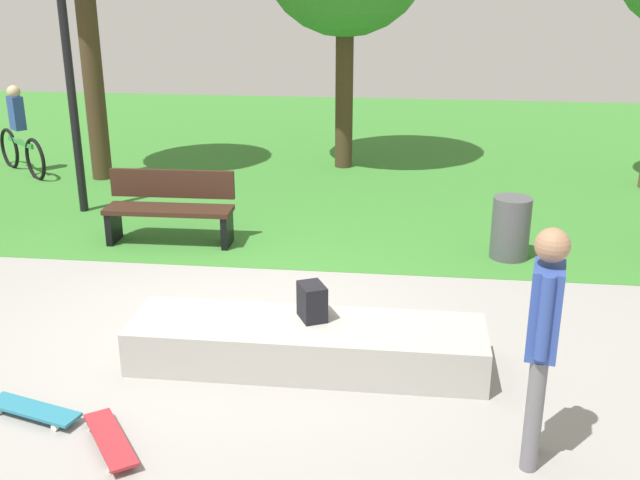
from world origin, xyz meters
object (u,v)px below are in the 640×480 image
at_px(skateboard_spare, 33,410).
at_px(park_bench_far_right, 170,206).
at_px(backpack_on_ledge, 312,302).
at_px(trash_bin, 511,228).
at_px(skateboard_by_ledge, 110,439).
at_px(concrete_ledge, 307,344).
at_px(lamp_post, 62,6).
at_px(cyclist_on_bicycle, 20,136).
at_px(skater_performing_trick, 543,330).

bearing_deg(skateboard_spare, park_bench_far_right, 92.07).
bearing_deg(backpack_on_ledge, trash_bin, 117.84).
distance_m(backpack_on_ledge, skateboard_by_ledge, 2.03).
xyz_separation_m(concrete_ledge, trash_bin, (2.06, 2.90, 0.18)).
xyz_separation_m(backpack_on_ledge, skateboard_spare, (-2.03, -1.19, -0.49)).
height_order(lamp_post, cyclist_on_bicycle, lamp_post).
bearing_deg(skater_performing_trick, concrete_ledge, 146.56).
bearing_deg(skateboard_spare, concrete_ledge, 28.20).
xyz_separation_m(park_bench_far_right, cyclist_on_bicycle, (-3.59, 3.09, 0.15)).
xyz_separation_m(trash_bin, cyclist_on_bicycle, (-7.80, 3.15, 0.26)).
xyz_separation_m(park_bench_far_right, trash_bin, (4.21, -0.06, -0.10)).
bearing_deg(concrete_ledge, park_bench_far_right, 125.93).
bearing_deg(cyclist_on_bicycle, skateboard_spare, -62.31).
xyz_separation_m(lamp_post, trash_bin, (5.88, -1.19, -2.46)).
bearing_deg(skateboard_spare, cyclist_on_bicycle, 117.69).
bearing_deg(skateboard_by_ledge, concrete_ledge, 47.64).
relative_size(backpack_on_ledge, trash_bin, 0.42).
height_order(park_bench_far_right, lamp_post, lamp_post).
bearing_deg(trash_bin, concrete_ledge, -125.43).
distance_m(park_bench_far_right, lamp_post, 3.09).
height_order(concrete_ledge, cyclist_on_bicycle, cyclist_on_bicycle).
bearing_deg(park_bench_far_right, skateboard_by_ledge, -78.39).
bearing_deg(skater_performing_trick, trash_bin, 85.65).
bearing_deg(lamp_post, park_bench_far_right, -34.00).
xyz_separation_m(skateboard_spare, trash_bin, (4.07, 3.97, 0.31)).
height_order(skater_performing_trick, lamp_post, lamp_post).
distance_m(concrete_ledge, lamp_post, 6.18).
relative_size(skater_performing_trick, trash_bin, 2.30).
relative_size(skateboard_by_ledge, trash_bin, 1.01).
distance_m(skateboard_by_ledge, skateboard_spare, 0.80).
xyz_separation_m(skateboard_by_ledge, cyclist_on_bicycle, (-4.48, 7.43, 0.57)).
distance_m(backpack_on_ledge, lamp_post, 5.98).
relative_size(backpack_on_ledge, skateboard_by_ledge, 0.42).
bearing_deg(skateboard_spare, skateboard_by_ledge, -22.20).
height_order(skater_performing_trick, skateboard_spare, skater_performing_trick).
bearing_deg(skater_performing_trick, skateboard_spare, 178.68).
height_order(skateboard_by_ledge, cyclist_on_bicycle, cyclist_on_bicycle).
height_order(skater_performing_trick, cyclist_on_bicycle, skater_performing_trick).
xyz_separation_m(skateboard_spare, park_bench_far_right, (-0.15, 4.04, 0.42)).
xyz_separation_m(concrete_ledge, skateboard_spare, (-2.00, -1.07, -0.13)).
distance_m(skateboard_by_ledge, cyclist_on_bicycle, 8.69).
bearing_deg(trash_bin, lamp_post, 168.60).
xyz_separation_m(concrete_ledge, cyclist_on_bicycle, (-5.74, 6.05, 0.43)).
xyz_separation_m(concrete_ledge, park_bench_far_right, (-2.15, 2.96, 0.28)).
bearing_deg(backpack_on_ledge, concrete_ledge, -42.11).
bearing_deg(concrete_ledge, skateboard_by_ledge, -132.36).
distance_m(skateboard_by_ledge, lamp_post, 6.64).
xyz_separation_m(skater_performing_trick, skateboard_spare, (-3.76, 0.09, -0.96)).
relative_size(backpack_on_ledge, park_bench_far_right, 0.20).
bearing_deg(cyclist_on_bicycle, concrete_ledge, -46.51).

